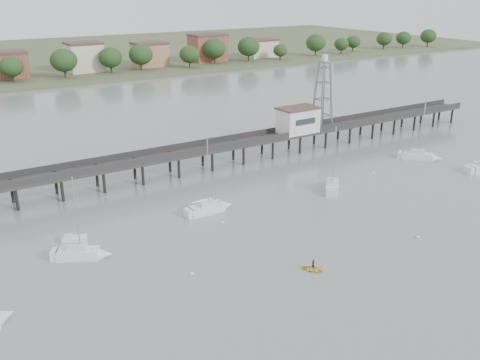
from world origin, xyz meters
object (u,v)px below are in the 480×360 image
object	(u,v)px
sailboat_e	(423,157)
yellow_dinghy	(313,270)
lattice_tower	(323,95)
sailboat_c	(332,185)
white_tender	(74,240)
sailboat_f	(213,207)
pier	(191,152)
sailboat_b	(86,254)

from	to	relation	value
sailboat_e	yellow_dinghy	xyz separation A→B (m)	(-47.07, -22.45, -0.64)
lattice_tower	sailboat_c	world-z (taller)	lattice_tower
sailboat_e	sailboat_c	bearing A→B (deg)	-125.29
yellow_dinghy	white_tender	bearing A→B (deg)	102.79
sailboat_f	yellow_dinghy	bearing A→B (deg)	-86.13
pier	sailboat_c	distance (m)	26.80
sailboat_f	yellow_dinghy	world-z (taller)	sailboat_f
white_tender	lattice_tower	bearing A→B (deg)	33.55
sailboat_f	sailboat_e	bearing A→B (deg)	0.28
lattice_tower	white_tender	distance (m)	62.10
sailboat_b	yellow_dinghy	bearing A→B (deg)	-10.06
sailboat_c	sailboat_f	size ratio (longest dim) A/B	0.96
sailboat_c	yellow_dinghy	distance (m)	28.76
sailboat_f	yellow_dinghy	size ratio (longest dim) A/B	4.85
pier	white_tender	xyz separation A→B (m)	(-27.11, -17.50, -3.39)
pier	yellow_dinghy	world-z (taller)	pier
sailboat_c	sailboat_e	distance (m)	26.42
sailboat_b	white_tender	size ratio (longest dim) A/B	3.24
pier	sailboat_e	bearing A→B (deg)	-23.38
sailboat_f	white_tender	distance (m)	21.29
sailboat_f	white_tender	xyz separation A→B (m)	(-21.27, 0.94, -0.24)
sailboat_b	white_tender	xyz separation A→B (m)	(-0.06, 5.35, -0.25)
sailboat_c	sailboat_f	distance (m)	22.34
sailboat_f	yellow_dinghy	distance (m)	22.49
sailboat_e	sailboat_b	distance (m)	69.83
pier	sailboat_b	bearing A→B (deg)	-139.80
sailboat_c	sailboat_f	world-z (taller)	sailboat_f
yellow_dinghy	sailboat_f	bearing A→B (deg)	62.26
sailboat_b	yellow_dinghy	distance (m)	28.93
pier	white_tender	bearing A→B (deg)	-147.15
sailboat_e	yellow_dinghy	bearing A→B (deg)	-105.39
lattice_tower	sailboat_f	bearing A→B (deg)	-153.72
sailboat_e	white_tender	xyz separation A→B (m)	(-69.75, 0.93, -0.24)
sailboat_e	yellow_dinghy	size ratio (longest dim) A/B	5.06
sailboat_c	yellow_dinghy	xyz separation A→B (m)	(-20.78, -19.87, -0.65)
pier	yellow_dinghy	size ratio (longest dim) A/B	59.21
sailboat_b	sailboat_f	distance (m)	21.66
sailboat_f	sailboat_b	bearing A→B (deg)	-167.98
sailboat_e	white_tender	bearing A→B (deg)	-131.65
lattice_tower	white_tender	world-z (taller)	lattice_tower
sailboat_f	white_tender	size ratio (longest dim) A/B	3.40
sailboat_f	white_tender	world-z (taller)	sailboat_f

